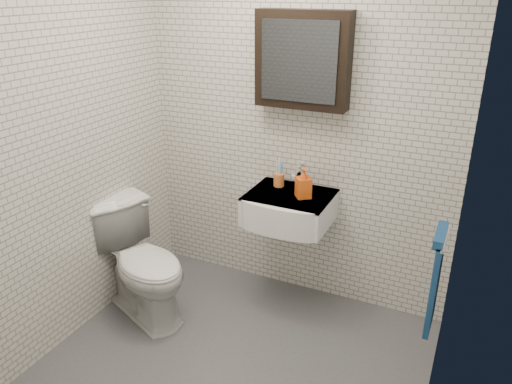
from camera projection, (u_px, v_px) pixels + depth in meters
ground at (232, 367)px, 3.01m from camera, size 2.20×2.00×0.01m
room_shell at (226, 133)px, 2.44m from camera, size 2.22×2.02×2.51m
washbasin at (287, 209)px, 3.31m from camera, size 0.55×0.50×0.20m
faucet at (299, 177)px, 3.41m from camera, size 0.06×0.20×0.15m
mirror_cabinet at (303, 60)px, 3.11m from camera, size 0.60×0.15×0.60m
towel_rail at (436, 276)px, 2.62m from camera, size 0.09×0.30×0.58m
toothbrush_cup at (279, 179)px, 3.42m from camera, size 0.09×0.09×0.20m
soap_bottle at (304, 183)px, 3.22m from camera, size 0.13×0.13×0.20m
toilet at (142, 263)px, 3.38m from camera, size 0.88×0.71×0.79m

